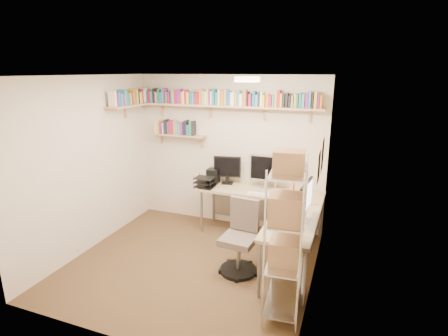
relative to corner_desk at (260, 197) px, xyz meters
The scene contains 6 objects.
ground 1.40m from the corner_desk, 125.86° to the right, with size 3.20×3.20×0.00m, color #422D1C.
room_shell 1.44m from the corner_desk, 125.72° to the right, with size 3.24×3.04×2.52m.
wall_shelves 1.74m from the corner_desk, 163.42° to the left, with size 3.12×1.09×0.80m.
corner_desk is the anchor object (origin of this frame).
office_chair 0.92m from the corner_desk, 91.48° to the right, with size 0.51×0.52×0.97m.
wire_rack 1.69m from the corner_desk, 66.09° to the right, with size 0.42×0.76×1.82m.
Camera 1 is at (1.92, -3.82, 2.56)m, focal length 28.00 mm.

